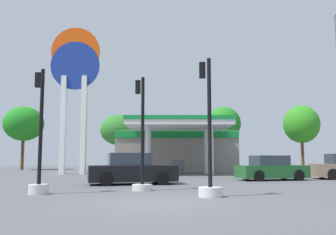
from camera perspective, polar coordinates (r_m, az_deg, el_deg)
name	(u,v)px	position (r m, az deg, el deg)	size (l,w,h in m)	color
ground_plane	(155,203)	(11.30, -2.02, -13.05)	(90.00, 90.00, 0.00)	#56565B
gas_station	(176,149)	(35.21, 1.28, -4.98)	(10.97, 13.58, 4.33)	gray
station_pole_sign	(75,80)	(30.83, -14.27, 5.64)	(3.95, 0.56, 11.93)	white
car_0	(271,169)	(22.68, 15.74, -7.69)	(4.31, 2.52, 1.45)	black
car_2	(132,170)	(18.70, -5.64, -8.12)	(4.65, 2.77, 1.56)	black
traffic_signal_0	(209,161)	(12.86, 6.43, -6.80)	(0.82, 0.82, 4.84)	silver
traffic_signal_1	(39,159)	(14.55, -19.34, -6.07)	(0.72, 0.72, 4.69)	silver
traffic_signal_2	(142,158)	(15.23, -4.09, -6.30)	(0.83, 0.83, 4.69)	silver
tree_0	(24,124)	(42.55, -21.49, -0.91)	(4.25, 4.25, 6.80)	brown
tree_1	(119,130)	(40.76, -7.65, -1.93)	(4.03, 4.03, 6.00)	brown
tree_2	(224,124)	(41.09, 8.66, -0.96)	(3.72, 3.72, 6.91)	brown
tree_3	(301,124)	(43.25, 20.00, -1.01)	(3.93, 3.93, 7.04)	brown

